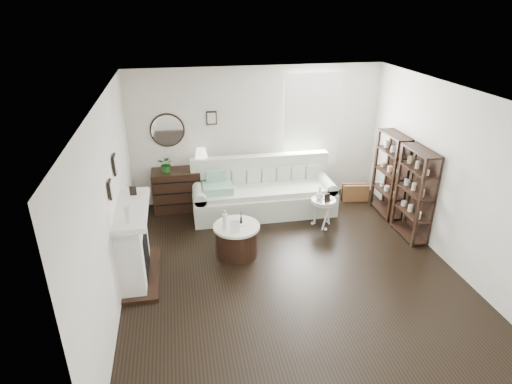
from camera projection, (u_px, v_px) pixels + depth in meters
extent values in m
plane|color=black|center=(291.00, 270.00, 6.63)|extent=(5.50, 5.50, 0.00)
plane|color=white|center=(298.00, 96.00, 5.51)|extent=(5.50, 5.50, 0.00)
plane|color=silver|center=(257.00, 135.00, 8.53)|extent=(5.00, 0.00, 5.00)
plane|color=silver|center=(380.00, 322.00, 3.61)|extent=(5.00, 0.00, 5.00)
plane|color=silver|center=(111.00, 205.00, 5.65)|extent=(0.00, 5.50, 5.50)
plane|color=silver|center=(453.00, 178.00, 6.50)|extent=(0.00, 5.50, 5.50)
cube|color=white|center=(311.00, 120.00, 8.60)|extent=(1.00, 0.02, 1.80)
cube|color=white|center=(312.00, 121.00, 8.54)|extent=(1.15, 0.02, 1.90)
cylinder|color=silver|center=(167.00, 130.00, 8.13)|extent=(0.60, 0.03, 0.60)
cube|color=black|center=(211.00, 118.00, 8.19)|extent=(0.20, 0.03, 0.26)
cube|color=white|center=(133.00, 244.00, 6.28)|extent=(0.34, 1.20, 1.10)
cube|color=black|center=(136.00, 253.00, 6.35)|extent=(0.30, 0.65, 0.70)
cube|color=white|center=(132.00, 209.00, 6.05)|extent=(0.44, 1.35, 0.08)
cube|color=black|center=(143.00, 273.00, 6.51)|extent=(0.50, 1.40, 0.05)
cylinder|color=beige|center=(128.00, 214.00, 5.59)|extent=(0.08, 0.08, 0.22)
cube|color=black|center=(133.00, 191.00, 6.36)|extent=(0.10, 0.03, 0.14)
cube|color=black|center=(110.00, 189.00, 5.51)|extent=(0.03, 0.18, 0.24)
cube|color=black|center=(115.00, 164.00, 6.05)|extent=(0.03, 0.22, 0.28)
cube|color=black|center=(390.00, 175.00, 8.08)|extent=(0.30, 0.80, 1.60)
cylinder|color=#C6B288|center=(393.00, 194.00, 7.97)|extent=(0.08, 0.08, 0.11)
cylinder|color=#C6B288|center=(387.00, 188.00, 8.19)|extent=(0.08, 0.08, 0.11)
cylinder|color=#C6B288|center=(381.00, 183.00, 8.42)|extent=(0.08, 0.08, 0.11)
cylinder|color=#C6B288|center=(396.00, 174.00, 7.80)|extent=(0.08, 0.08, 0.11)
cylinder|color=#C6B288|center=(390.00, 169.00, 8.03)|extent=(0.08, 0.08, 0.11)
cylinder|color=#C6B288|center=(384.00, 164.00, 8.25)|extent=(0.08, 0.08, 0.11)
cylinder|color=#C6B288|center=(399.00, 153.00, 7.64)|extent=(0.08, 0.08, 0.11)
cylinder|color=#C6B288|center=(393.00, 149.00, 7.86)|extent=(0.08, 0.08, 0.11)
cylinder|color=#C6B288|center=(386.00, 144.00, 8.09)|extent=(0.08, 0.08, 0.11)
cube|color=black|center=(415.00, 194.00, 7.28)|extent=(0.30, 0.80, 1.60)
cylinder|color=#C6B288|center=(419.00, 216.00, 7.17)|extent=(0.08, 0.08, 0.11)
cylinder|color=#C6B288|center=(411.00, 209.00, 7.39)|extent=(0.08, 0.08, 0.11)
cylinder|color=#C6B288|center=(404.00, 203.00, 7.61)|extent=(0.08, 0.08, 0.11)
cylinder|color=#C6B288|center=(423.00, 194.00, 7.00)|extent=(0.08, 0.08, 0.11)
cylinder|color=#C6B288|center=(415.00, 188.00, 7.22)|extent=(0.08, 0.08, 0.11)
cylinder|color=#C6B288|center=(407.00, 182.00, 7.45)|extent=(0.08, 0.08, 0.11)
cylinder|color=#C6B288|center=(427.00, 171.00, 6.83)|extent=(0.08, 0.08, 0.11)
cylinder|color=#C6B288|center=(418.00, 166.00, 7.06)|extent=(0.08, 0.08, 0.11)
cylinder|color=#C6B288|center=(411.00, 161.00, 7.28)|extent=(0.08, 0.08, 0.11)
cube|color=beige|center=(264.00, 202.00, 8.33)|extent=(2.72, 0.94, 0.44)
cube|color=beige|center=(264.00, 190.00, 8.19)|extent=(2.35, 0.75, 0.10)
cube|color=beige|center=(260.00, 175.00, 8.48)|extent=(2.72, 0.21, 0.84)
cube|color=beige|center=(200.00, 205.00, 8.10)|extent=(0.23, 0.89, 0.54)
cube|color=beige|center=(324.00, 195.00, 8.51)|extent=(0.23, 0.89, 0.54)
cube|color=#248456|center=(218.00, 188.00, 7.97)|extent=(0.55, 0.45, 0.14)
cube|color=brown|center=(355.00, 192.00, 8.85)|extent=(0.55, 0.25, 0.35)
cube|color=black|center=(185.00, 189.00, 8.42)|extent=(1.23, 0.51, 0.82)
cube|color=black|center=(186.00, 204.00, 8.25)|extent=(1.18, 0.01, 0.02)
cube|color=black|center=(185.00, 193.00, 8.16)|extent=(1.18, 0.01, 0.02)
cube|color=black|center=(184.00, 182.00, 8.07)|extent=(1.18, 0.01, 0.01)
imported|color=#1C5B1A|center=(166.00, 164.00, 8.08)|extent=(0.37, 0.34, 0.33)
cylinder|color=black|center=(237.00, 241.00, 6.97)|extent=(0.69, 0.69, 0.48)
cylinder|color=beige|center=(237.00, 227.00, 6.86)|extent=(0.75, 0.75, 0.04)
cylinder|color=silver|center=(324.00, 200.00, 7.69)|extent=(0.44, 0.44, 0.03)
cylinder|color=white|center=(323.00, 202.00, 7.71)|extent=(0.45, 0.45, 0.02)
cylinder|color=white|center=(323.00, 214.00, 7.80)|extent=(0.04, 0.04, 0.51)
cylinder|color=silver|center=(225.00, 220.00, 6.67)|extent=(0.08, 0.08, 0.33)
cube|color=silver|center=(235.00, 226.00, 6.63)|extent=(0.14, 0.06, 0.19)
cube|color=black|center=(327.00, 198.00, 7.55)|extent=(0.12, 0.08, 0.15)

